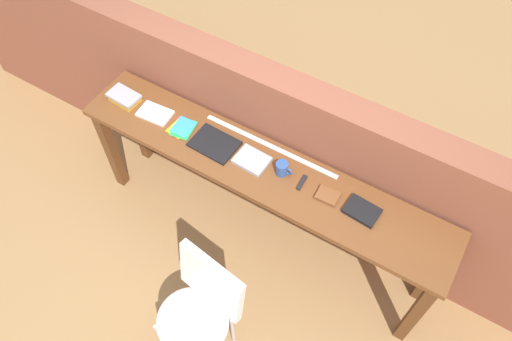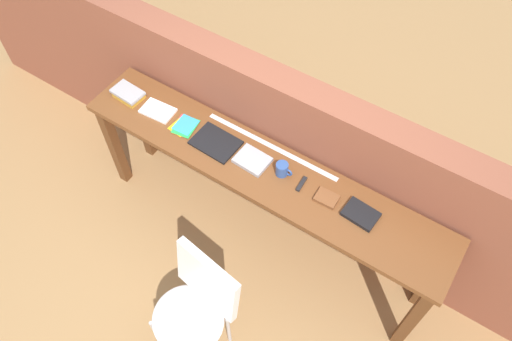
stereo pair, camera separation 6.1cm
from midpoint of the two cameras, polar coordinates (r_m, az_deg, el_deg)
The scene contains 14 objects.
ground_plane at distance 3.69m, azimuth -2.52°, elevation -10.76°, with size 40.00×40.00×0.00m, color #9E7547.
brick_wall_back at distance 3.40m, azimuth 2.87°, elevation 2.28°, with size 6.00×0.20×1.31m, color brown.
sideboard at distance 3.16m, azimuth -0.09°, elevation -1.02°, with size 2.50×0.44×0.88m.
chair_white_moulded at distance 3.04m, azimuth -7.09°, elevation -15.35°, with size 0.50×0.51×0.89m.
book_stack_leftmost at distance 3.49m, azimuth -15.30°, elevation 8.05°, with size 0.22×0.15×0.06m.
magazine_cycling at distance 3.38m, azimuth -11.99°, elevation 6.40°, with size 0.22×0.14×0.02m, color white.
pamphlet_pile_colourful at distance 3.26m, azimuth -8.99°, elevation 4.83°, with size 0.17×0.18×0.01m.
book_open_centre at distance 3.16m, azimuth -5.33°, elevation 3.06°, with size 0.29×0.21×0.02m, color black.
book_grey_hardcover at distance 3.06m, azimuth -1.06°, elevation 1.17°, with size 0.20×0.16×0.03m, color #9E9EA3.
mug at distance 2.99m, azimuth 2.44°, elevation 0.22°, with size 0.11×0.08×0.09m.
multitool_folded at distance 2.98m, azimuth 4.68°, elevation -1.39°, with size 0.02×0.11×0.02m, color black.
leather_journal_brown at distance 2.94m, azimuth 7.59°, elevation -2.90°, with size 0.13×0.10×0.02m, color brown.
book_repair_rightmost at distance 2.92m, azimuth 11.44°, elevation -4.55°, with size 0.20×0.14×0.03m, color black.
ruler_metal_back_edge at distance 3.14m, azimuth 1.07°, elevation 2.84°, with size 0.94×0.03×0.00m, color silver.
Camera 1 is at (0.89, -1.22, 3.37)m, focal length 35.00 mm.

